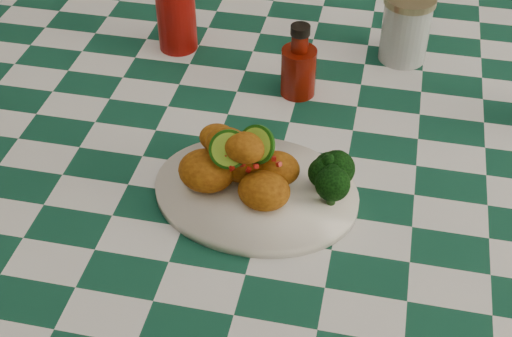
% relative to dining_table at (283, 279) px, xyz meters
% --- Properties ---
extents(dining_table, '(1.66, 1.06, 0.79)m').
position_rel_dining_table_xyz_m(dining_table, '(0.00, 0.00, 0.00)').
color(dining_table, '#114431').
rests_on(dining_table, ground).
extents(plate, '(0.31, 0.25, 0.02)m').
position_rel_dining_table_xyz_m(plate, '(-0.02, -0.18, 0.40)').
color(plate, white).
rests_on(plate, dining_table).
extents(fried_chicken_pile, '(0.15, 0.11, 0.10)m').
position_rel_dining_table_xyz_m(fried_chicken_pile, '(-0.03, -0.18, 0.46)').
color(fried_chicken_pile, '#B06611').
rests_on(fried_chicken_pile, plate).
extents(broccoli_side, '(0.08, 0.08, 0.06)m').
position_rel_dining_table_xyz_m(broccoli_side, '(0.08, -0.17, 0.44)').
color(broccoli_side, black).
rests_on(broccoli_side, plate).
extents(red_tumbler, '(0.09, 0.09, 0.12)m').
position_rel_dining_table_xyz_m(red_tumbler, '(-0.24, 0.18, 0.45)').
color(red_tumbler, '#900C07').
rests_on(red_tumbler, dining_table).
extents(ketchup_bottle, '(0.08, 0.08, 0.13)m').
position_rel_dining_table_xyz_m(ketchup_bottle, '(-0.00, 0.08, 0.46)').
color(ketchup_bottle, '#610E04').
rests_on(ketchup_bottle, dining_table).
extents(mason_jar, '(0.10, 0.10, 0.12)m').
position_rel_dining_table_xyz_m(mason_jar, '(0.17, 0.23, 0.45)').
color(mason_jar, '#B2BCBA').
rests_on(mason_jar, dining_table).
extents(wooden_chair_left, '(0.40, 0.42, 0.83)m').
position_rel_dining_table_xyz_m(wooden_chair_left, '(-0.40, 0.74, 0.02)').
color(wooden_chair_left, '#472814').
rests_on(wooden_chair_left, ground).
extents(wooden_chair_right, '(0.50, 0.52, 0.96)m').
position_rel_dining_table_xyz_m(wooden_chair_right, '(0.40, 0.68, 0.09)').
color(wooden_chair_right, '#472814').
rests_on(wooden_chair_right, ground).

